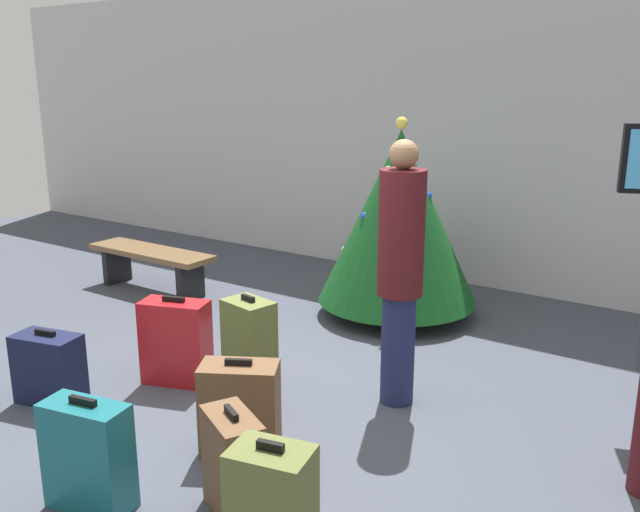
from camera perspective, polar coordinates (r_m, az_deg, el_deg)
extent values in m
plane|color=#424754|center=(5.01, -5.67, -12.84)|extent=(16.00, 16.00, 0.00)
cube|color=silver|center=(7.87, 12.93, 10.20)|extent=(16.00, 0.20, 3.49)
cylinder|color=#4C3319|center=(6.89, 6.47, -4.30)|extent=(0.12, 0.12, 0.16)
cone|color=#14511E|center=(6.65, 6.70, 3.28)|extent=(1.58, 1.58, 1.70)
sphere|color=#F2D84C|center=(6.53, 6.94, 11.11)|extent=(0.12, 0.12, 0.12)
sphere|color=blue|center=(6.56, 9.13, 5.04)|extent=(0.08, 0.08, 0.08)
sphere|color=yellow|center=(7.18, 6.56, 2.08)|extent=(0.08, 0.08, 0.08)
sphere|color=blue|center=(6.50, 3.83, 3.39)|extent=(0.08, 0.08, 0.08)
sphere|color=silver|center=(6.45, 5.81, 7.24)|extent=(0.08, 0.08, 0.08)
sphere|color=silver|center=(6.44, 7.45, 7.65)|extent=(0.08, 0.08, 0.08)
sphere|color=silver|center=(6.83, 2.15, 0.52)|extent=(0.08, 0.08, 0.08)
cube|color=brown|center=(7.73, -14.13, 0.31)|extent=(1.59, 0.44, 0.06)
cube|color=black|center=(8.23, -16.81, -0.73)|extent=(0.08, 0.35, 0.42)
cube|color=black|center=(7.37, -10.91, -2.14)|extent=(0.08, 0.35, 0.42)
cylinder|color=#1E234C|center=(4.97, 6.60, -7.78)|extent=(0.25, 0.25, 0.83)
cylinder|color=#4C1419|center=(4.71, 6.91, 1.93)|extent=(0.44, 0.44, 0.89)
sphere|color=#8C6647|center=(4.63, 7.12, 8.54)|extent=(0.20, 0.20, 0.20)
cube|color=#59602D|center=(4.96, -5.98, -8.11)|extent=(0.40, 0.31, 0.79)
cube|color=black|center=(4.82, -6.11, -3.58)|extent=(0.13, 0.05, 0.04)
cube|color=brown|center=(3.82, -7.36, -17.21)|extent=(0.47, 0.39, 0.59)
cube|color=black|center=(3.67, -7.52, -13.03)|extent=(0.14, 0.09, 0.04)
cube|color=#141938|center=(5.38, -21.96, -8.84)|extent=(0.53, 0.37, 0.52)
cube|color=black|center=(5.28, -22.25, -6.04)|extent=(0.17, 0.07, 0.04)
cube|color=#19606B|center=(4.05, -19.04, -15.75)|extent=(0.52, 0.32, 0.62)
cube|color=black|center=(3.89, -19.45, -11.52)|extent=(0.17, 0.06, 0.04)
cube|color=black|center=(3.05, -4.23, -15.75)|extent=(0.13, 0.06, 0.04)
cube|color=brown|center=(4.38, -6.79, -12.72)|extent=(0.56, 0.47, 0.60)
cube|color=black|center=(4.25, -6.92, -8.91)|extent=(0.16, 0.11, 0.04)
cube|color=#B2191E|center=(5.39, -12.10, -7.15)|extent=(0.57, 0.41, 0.66)
cube|color=black|center=(5.27, -12.30, -3.59)|extent=(0.18, 0.09, 0.04)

